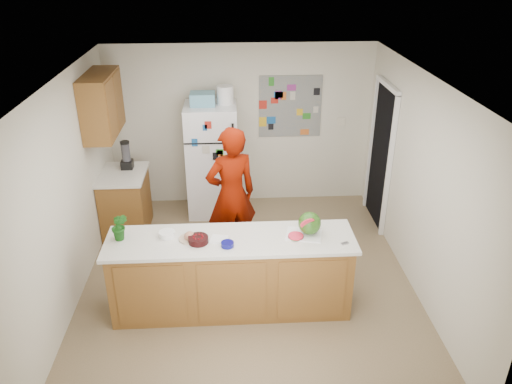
{
  "coord_description": "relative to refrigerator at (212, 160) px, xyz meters",
  "views": [
    {
      "loc": [
        -0.19,
        -5.08,
        3.73
      ],
      "look_at": [
        0.11,
        0.2,
        1.12
      ],
      "focal_mm": 35.0,
      "sensor_mm": 36.0,
      "label": 1
    }
  ],
  "objects": [
    {
      "name": "upper_cabinets",
      "position": [
        -1.37,
        -0.58,
        1.05
      ],
      "size": [
        0.35,
        1.0,
        0.8
      ],
      "primitive_type": "cube",
      "color": "brown",
      "rests_on": "wall_left"
    },
    {
      "name": "peninsula_base",
      "position": [
        0.25,
        -2.38,
        -0.41
      ],
      "size": [
        2.6,
        0.62,
        0.88
      ],
      "primitive_type": "cube",
      "color": "brown",
      "rests_on": "floor"
    },
    {
      "name": "floor",
      "position": [
        0.45,
        -1.88,
        -0.86
      ],
      "size": [
        4.0,
        4.5,
        0.02
      ],
      "primitive_type": "cube",
      "color": "brown",
      "rests_on": "ground"
    },
    {
      "name": "cherry_bowl",
      "position": [
        -0.09,
        -2.44,
        0.11
      ],
      "size": [
        0.24,
        0.24,
        0.07
      ],
      "primitive_type": "cylinder",
      "rotation": [
        0.0,
        0.0,
        0.16
      ],
      "color": "black",
      "rests_on": "peninsula_top"
    },
    {
      "name": "keys",
      "position": [
        1.45,
        -2.55,
        0.08
      ],
      "size": [
        0.09,
        0.06,
        0.01
      ],
      "primitive_type": "cube",
      "rotation": [
        0.0,
        0.0,
        0.37
      ],
      "color": "gray",
      "rests_on": "peninsula_top"
    },
    {
      "name": "photo_collage",
      "position": [
        1.2,
        0.36,
        0.7
      ],
      "size": [
        0.95,
        0.01,
        0.95
      ],
      "primitive_type": "cube",
      "color": "slate",
      "rests_on": "wall_back"
    },
    {
      "name": "side_counter_base",
      "position": [
        -1.24,
        -0.53,
        -0.42
      ],
      "size": [
        0.6,
        0.8,
        0.86
      ],
      "primitive_type": "cube",
      "color": "brown",
      "rests_on": "floor"
    },
    {
      "name": "peninsula_top",
      "position": [
        0.25,
        -2.38,
        0.05
      ],
      "size": [
        2.68,
        0.7,
        0.04
      ],
      "primitive_type": "cube",
      "color": "silver",
      "rests_on": "peninsula_base"
    },
    {
      "name": "potted_plant",
      "position": [
        -0.92,
        -2.33,
        0.23
      ],
      "size": [
        0.2,
        0.18,
        0.32
      ],
      "primitive_type": "imported",
      "rotation": [
        0.0,
        0.0,
        6.09
      ],
      "color": "#193E11",
      "rests_on": "peninsula_top"
    },
    {
      "name": "watermelon_slice",
      "position": [
        0.95,
        -2.4,
        0.09
      ],
      "size": [
        0.16,
        0.16,
        0.02
      ],
      "primitive_type": "cylinder",
      "color": "#DC2D51",
      "rests_on": "cutting_board"
    },
    {
      "name": "wall_back",
      "position": [
        0.45,
        0.38,
        0.4
      ],
      "size": [
        4.0,
        0.02,
        2.5
      ],
      "primitive_type": "cube",
      "color": "beige",
      "rests_on": "ground"
    },
    {
      "name": "refrigerator",
      "position": [
        0.0,
        0.0,
        0.0
      ],
      "size": [
        0.75,
        0.7,
        1.7
      ],
      "primitive_type": "cube",
      "color": "silver",
      "rests_on": "floor"
    },
    {
      "name": "watermelon",
      "position": [
        1.1,
        -2.33,
        0.21
      ],
      "size": [
        0.25,
        0.25,
        0.25
      ],
      "primitive_type": "sphere",
      "color": "#22510C",
      "rests_on": "cutting_board"
    },
    {
      "name": "person",
      "position": [
        0.27,
        -1.31,
        0.06
      ],
      "size": [
        0.77,
        0.63,
        1.81
      ],
      "primitive_type": "imported",
      "rotation": [
        0.0,
        0.0,
        3.48
      ],
      "color": "#600D00",
      "rests_on": "floor"
    },
    {
      "name": "paper_towel",
      "position": [
        0.13,
        -2.4,
        0.08
      ],
      "size": [
        0.21,
        0.2,
        0.02
      ],
      "primitive_type": "cube",
      "rotation": [
        0.0,
        0.0,
        -0.25
      ],
      "color": "white",
      "rests_on": "peninsula_top"
    },
    {
      "name": "blender_appliance",
      "position": [
        -1.19,
        -0.36,
        0.24
      ],
      "size": [
        0.12,
        0.12,
        0.38
      ],
      "primitive_type": "cylinder",
      "color": "black",
      "rests_on": "side_counter_top"
    },
    {
      "name": "cobalt_bowl",
      "position": [
        0.21,
        -2.53,
        0.1
      ],
      "size": [
        0.14,
        0.14,
        0.05
      ],
      "primitive_type": "cylinder",
      "rotation": [
        0.0,
        0.0,
        0.04
      ],
      "color": "#0B0B58",
      "rests_on": "peninsula_top"
    },
    {
      "name": "wall_right",
      "position": [
        2.46,
        -1.88,
        0.4
      ],
      "size": [
        0.02,
        4.5,
        2.5
      ],
      "primitive_type": "cube",
      "color": "beige",
      "rests_on": "ground"
    },
    {
      "name": "wall_left",
      "position": [
        -1.56,
        -1.88,
        0.4
      ],
      "size": [
        0.02,
        4.5,
        2.5
      ],
      "primitive_type": "cube",
      "color": "beige",
      "rests_on": "ground"
    },
    {
      "name": "doorway",
      "position": [
        2.44,
        -0.43,
        0.17
      ],
      "size": [
        0.03,
        0.85,
        2.04
      ],
      "primitive_type": "cube",
      "color": "black",
      "rests_on": "ground"
    },
    {
      "name": "ceiling",
      "position": [
        0.45,
        -1.88,
        1.66
      ],
      "size": [
        4.0,
        4.5,
        0.02
      ],
      "primitive_type": "cube",
      "color": "white",
      "rests_on": "wall_back"
    },
    {
      "name": "cutting_board",
      "position": [
        1.04,
        -2.35,
        0.08
      ],
      "size": [
        0.43,
        0.36,
        0.01
      ],
      "primitive_type": "cube",
      "rotation": [
        0.0,
        0.0,
        -0.23
      ],
      "color": "silver",
      "rests_on": "peninsula_top"
    },
    {
      "name": "white_bowl",
      "position": [
        -0.43,
        -2.3,
        0.1
      ],
      "size": [
        0.22,
        0.22,
        0.06
      ],
      "primitive_type": "cylinder",
      "rotation": [
        0.0,
        0.0,
        -0.29
      ],
      "color": "white",
      "rests_on": "peninsula_top"
    },
    {
      "name": "fridge_top_bin",
      "position": [
        -0.1,
        0.0,
        0.94
      ],
      "size": [
        0.35,
        0.28,
        0.18
      ],
      "primitive_type": "cube",
      "color": "#5999B2",
      "rests_on": "refrigerator"
    },
    {
      "name": "side_counter_top",
      "position": [
        -1.24,
        -0.53,
        0.03
      ],
      "size": [
        0.64,
        0.84,
        0.04
      ],
      "primitive_type": "cube",
      "color": "silver",
      "rests_on": "side_counter_base"
    },
    {
      "name": "plate",
      "position": [
        -0.19,
        -2.37,
        0.08
      ],
      "size": [
        0.31,
        0.31,
        0.02
      ],
      "primitive_type": "cylinder",
      "rotation": [
        0.0,
        0.0,
        -0.43
      ],
      "color": "beige",
      "rests_on": "peninsula_top"
    }
  ]
}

